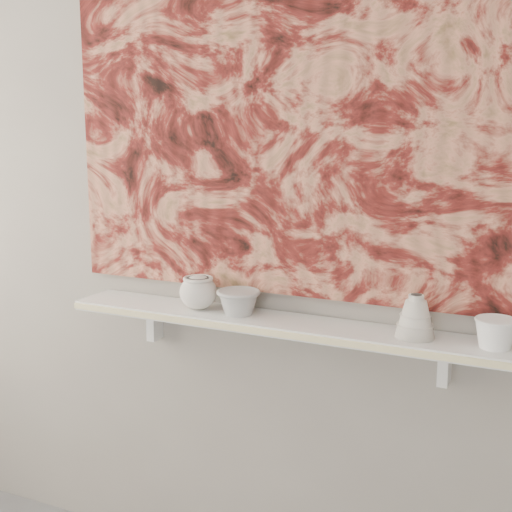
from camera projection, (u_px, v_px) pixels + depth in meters
The scene contains 11 objects.
wall_back at pixel (292, 178), 2.16m from camera, with size 3.60×3.60×0.00m, color gray.
shelf at pixel (278, 324), 2.16m from camera, with size 1.40×0.18×0.03m, color silver.
shelf_stripe at pixel (266, 332), 2.08m from camera, with size 1.40×0.01×0.02m, color beige.
bracket_left at pixel (155, 322), 2.44m from camera, with size 0.03×0.06×0.12m, color silver.
bracket_right at pixel (445, 364), 2.03m from camera, with size 0.03×0.06×0.12m, color silver.
painting at pixel (290, 115), 2.11m from camera, with size 1.50×0.03×1.10m, color maroon.
house_motif at pixel (438, 228), 1.98m from camera, with size 0.09×0.00×0.08m, color black.
bowl_grey at pixel (239, 302), 2.21m from camera, with size 0.14×0.14×0.08m, color #999996, non-canonical shape.
cup_cream at pixel (198, 292), 2.27m from camera, with size 0.12×0.12×0.11m, color beige, non-canonical shape.
bell_vessel at pixel (415, 316), 1.98m from camera, with size 0.11×0.11×0.12m, color beige, non-canonical shape.
bowl_white at pixel (496, 333), 1.89m from camera, with size 0.11×0.11×0.08m, color white, non-canonical shape.
Camera 1 is at (0.82, -0.41, 1.54)m, focal length 50.00 mm.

